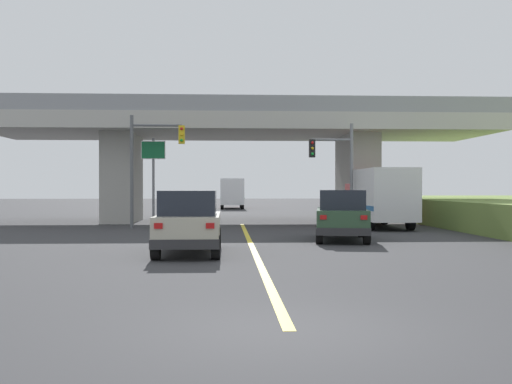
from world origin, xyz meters
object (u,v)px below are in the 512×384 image
Objects in this scene: traffic_signal_nearside at (338,163)px; semi_truck_distant at (232,193)px; traffic_signal_farside at (149,156)px; highway_sign at (153,162)px; suv_lead at (189,222)px; box_truck at (380,197)px; suv_crossing at (342,215)px.

traffic_signal_nearside is 29.40m from semi_truck_distant.
traffic_signal_farside is (-10.03, -0.48, 0.37)m from traffic_signal_nearside.
highway_sign is (-0.11, 2.72, -0.23)m from traffic_signal_farside.
suv_lead is at bearing -77.15° from traffic_signal_farside.
semi_truck_distant is (1.80, 41.75, 0.58)m from suv_lead.
traffic_signal_farside reaches higher than semi_truck_distant.
suv_lead is 13.04m from traffic_signal_farside.
suv_lead is 0.63× the size of box_truck.
suv_crossing is at bearing -114.82° from box_truck.
traffic_signal_farside is at bearing 102.85° from suv_lead.
highway_sign is (-8.74, 10.57, 2.55)m from suv_crossing.
traffic_signal_farside is 1.20× the size of highway_sign.
traffic_signal_nearside is 10.38m from highway_sign.
highway_sign is at bearing 138.94° from suv_crossing.
box_truck is 2.88m from traffic_signal_nearside.
traffic_signal_nearside is 0.83× the size of semi_truck_distant.
suv_lead is 14.97m from traffic_signal_nearside.
suv_lead is 0.82× the size of traffic_signal_nearside.
traffic_signal_farside is 29.77m from semi_truck_distant.
traffic_signal_nearside is at bearing 60.86° from suv_lead.
semi_truck_distant is (-5.39, 28.85, -1.83)m from traffic_signal_nearside.
suv_crossing is at bearing 38.21° from suv_lead.
box_truck reaches higher than suv_lead.
highway_sign is at bearing 100.99° from suv_lead.
semi_truck_distant is at bearing 79.90° from highway_sign.
traffic_signal_farside is at bearing -98.98° from semi_truck_distant.
traffic_signal_farside is at bearing -177.27° from traffic_signal_nearside.
highway_sign reaches higher than suv_lead.
semi_truck_distant reaches higher than suv_lead.
suv_crossing is (5.80, 4.57, -0.00)m from suv_lead.
suv_lead is 0.77× the size of traffic_signal_farside.
box_truck is (9.33, 12.19, 0.61)m from suv_lead.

